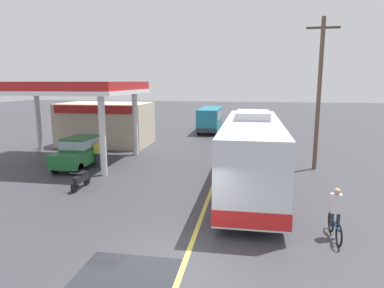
{
  "coord_description": "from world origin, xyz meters",
  "views": [
    {
      "loc": [
        1.73,
        -8.92,
        5.1
      ],
      "look_at": [
        -1.5,
        10.0,
        1.6
      ],
      "focal_mm": 32.06,
      "sensor_mm": 36.0,
      "label": 1
    }
  ],
  "objects_px": {
    "motorcycle_parked_forecourt": "(81,180)",
    "pedestrian_near_pump": "(97,152)",
    "minibus_opposing_lane": "(210,118)",
    "car_at_pump": "(80,150)",
    "coach_bus_main": "(252,155)",
    "cyclist_on_shoulder": "(335,215)",
    "car_trailing_behind_bus": "(255,127)"
  },
  "relations": [
    {
      "from": "coach_bus_main",
      "to": "minibus_opposing_lane",
      "type": "xyz_separation_m",
      "value": [
        -4.17,
        18.85,
        -0.25
      ]
    },
    {
      "from": "pedestrian_near_pump",
      "to": "cyclist_on_shoulder",
      "type": "bearing_deg",
      "value": -33.11
    },
    {
      "from": "minibus_opposing_lane",
      "to": "cyclist_on_shoulder",
      "type": "distance_m",
      "value": 24.47
    },
    {
      "from": "car_at_pump",
      "to": "minibus_opposing_lane",
      "type": "xyz_separation_m",
      "value": [
        6.01,
        15.92,
        0.46
      ]
    },
    {
      "from": "car_at_pump",
      "to": "cyclist_on_shoulder",
      "type": "relative_size",
      "value": 2.31
    },
    {
      "from": "pedestrian_near_pump",
      "to": "car_trailing_behind_bus",
      "type": "height_order",
      "value": "car_trailing_behind_bus"
    },
    {
      "from": "car_trailing_behind_bus",
      "to": "motorcycle_parked_forecourt",
      "type": "bearing_deg",
      "value": -116.76
    },
    {
      "from": "cyclist_on_shoulder",
      "to": "car_at_pump",
      "type": "bearing_deg",
      "value": 149.7
    },
    {
      "from": "motorcycle_parked_forecourt",
      "to": "pedestrian_near_pump",
      "type": "xyz_separation_m",
      "value": [
        -1.09,
        4.19,
        0.49
      ]
    },
    {
      "from": "car_at_pump",
      "to": "motorcycle_parked_forecourt",
      "type": "distance_m",
      "value": 4.52
    },
    {
      "from": "cyclist_on_shoulder",
      "to": "pedestrian_near_pump",
      "type": "bearing_deg",
      "value": 146.89
    },
    {
      "from": "minibus_opposing_lane",
      "to": "motorcycle_parked_forecourt",
      "type": "height_order",
      "value": "minibus_opposing_lane"
    },
    {
      "from": "coach_bus_main",
      "to": "pedestrian_near_pump",
      "type": "height_order",
      "value": "coach_bus_main"
    },
    {
      "from": "motorcycle_parked_forecourt",
      "to": "cyclist_on_shoulder",
      "type": "bearing_deg",
      "value": -18.28
    },
    {
      "from": "coach_bus_main",
      "to": "cyclist_on_shoulder",
      "type": "height_order",
      "value": "coach_bus_main"
    },
    {
      "from": "car_at_pump",
      "to": "car_trailing_behind_bus",
      "type": "height_order",
      "value": "same"
    },
    {
      "from": "car_at_pump",
      "to": "minibus_opposing_lane",
      "type": "relative_size",
      "value": 0.69
    },
    {
      "from": "coach_bus_main",
      "to": "motorcycle_parked_forecourt",
      "type": "height_order",
      "value": "coach_bus_main"
    },
    {
      "from": "car_at_pump",
      "to": "car_trailing_behind_bus",
      "type": "relative_size",
      "value": 1.0
    },
    {
      "from": "minibus_opposing_lane",
      "to": "cyclist_on_shoulder",
      "type": "xyz_separation_m",
      "value": [
        6.9,
        -23.47,
        -0.69
      ]
    },
    {
      "from": "cyclist_on_shoulder",
      "to": "motorcycle_parked_forecourt",
      "type": "relative_size",
      "value": 1.01
    },
    {
      "from": "minibus_opposing_lane",
      "to": "cyclist_on_shoulder",
      "type": "height_order",
      "value": "minibus_opposing_lane"
    },
    {
      "from": "coach_bus_main",
      "to": "car_at_pump",
      "type": "distance_m",
      "value": 10.62
    },
    {
      "from": "coach_bus_main",
      "to": "minibus_opposing_lane",
      "type": "relative_size",
      "value": 1.8
    },
    {
      "from": "pedestrian_near_pump",
      "to": "car_trailing_behind_bus",
      "type": "distance_m",
      "value": 15.79
    },
    {
      "from": "motorcycle_parked_forecourt",
      "to": "coach_bus_main",
      "type": "bearing_deg",
      "value": 7.34
    },
    {
      "from": "pedestrian_near_pump",
      "to": "coach_bus_main",
      "type": "bearing_deg",
      "value": -18.94
    },
    {
      "from": "car_at_pump",
      "to": "cyclist_on_shoulder",
      "type": "distance_m",
      "value": 14.96
    },
    {
      "from": "car_trailing_behind_bus",
      "to": "minibus_opposing_lane",
      "type": "bearing_deg",
      "value": 145.4
    },
    {
      "from": "coach_bus_main",
      "to": "car_at_pump",
      "type": "xyz_separation_m",
      "value": [
        -10.18,
        2.93,
        -0.71
      ]
    },
    {
      "from": "motorcycle_parked_forecourt",
      "to": "car_at_pump",
      "type": "bearing_deg",
      "value": 117.76
    },
    {
      "from": "cyclist_on_shoulder",
      "to": "motorcycle_parked_forecourt",
      "type": "distance_m",
      "value": 11.4
    }
  ]
}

